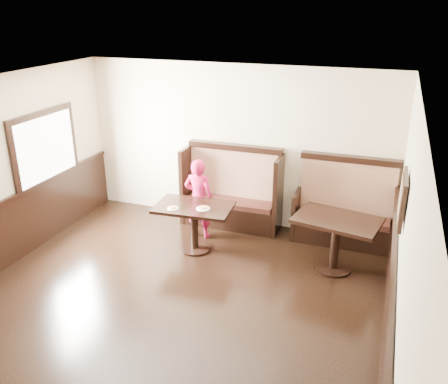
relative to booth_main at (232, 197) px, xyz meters
The scene contains 9 objects.
ground 3.34m from the booth_main, 90.00° to the right, with size 7.00×7.00×0.00m, color black.
room_shell 3.03m from the booth_main, 95.65° to the right, with size 7.00×7.00×7.00m.
booth_main is the anchor object (origin of this frame).
booth_neighbor 1.95m from the booth_main, ahead, with size 1.65×0.72×1.45m.
table_main 1.13m from the booth_main, 103.61° to the right, with size 1.25×0.83×0.76m.
table_neighbor 2.15m from the booth_main, 26.35° to the right, with size 1.32×0.99×0.83m.
child 0.75m from the booth_main, 120.42° to the right, with size 0.50×0.33×1.38m, color #AD123F.
pizza_plate_left 1.43m from the booth_main, 112.07° to the right, with size 0.18×0.18×0.03m.
pizza_plate_right 1.19m from the booth_main, 94.18° to the right, with size 0.21×0.21×0.04m.
Camera 1 is at (2.47, -4.03, 3.73)m, focal length 38.00 mm.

